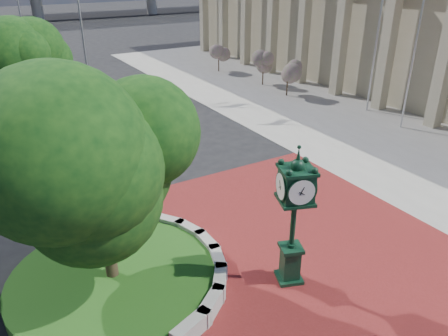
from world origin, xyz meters
TOP-DOWN VIEW (x-y plane):
  - ground at (0.00, 0.00)m, footprint 200.00×200.00m
  - plaza at (0.00, -1.00)m, footprint 12.00×12.00m
  - sidewalk at (16.00, 10.00)m, footprint 20.00×50.00m
  - planter_wall at (-2.71, -0.00)m, footprint 2.96×6.77m
  - grass_bed at (-5.00, 0.00)m, footprint 6.10×6.10m
  - civic_building at (23.60, 12.00)m, footprint 17.35×44.00m
  - tree_planter at (-5.00, 0.00)m, footprint 5.20×5.20m
  - tree_street at (-4.00, 18.00)m, footprint 4.40×4.40m
  - post_clock at (-0.34, -2.52)m, footprint 1.12×1.12m
  - parked_car at (0.21, 37.38)m, footprint 2.05×4.10m
  - flagpole_a at (13.77, 4.80)m, footprint 1.42×0.36m
  - flagpole_b at (14.56, 8.12)m, footprint 1.76×0.20m
  - street_lamp_near at (1.13, 24.58)m, footprint 2.00×0.30m
  - shrub_near at (12.20, 13.52)m, footprint 1.20×1.20m
  - shrub_mid at (12.50, 16.93)m, footprint 1.20×1.20m
  - shrub_far at (11.83, 22.66)m, footprint 1.20×1.20m

SIDE VIEW (x-z plane):
  - ground at x=0.00m, z-range 0.00..0.00m
  - plaza at x=0.00m, z-range 0.00..0.04m
  - sidewalk at x=16.00m, z-range 0.00..0.04m
  - grass_bed at x=-5.00m, z-range 0.00..0.40m
  - planter_wall at x=-2.71m, z-range 0.00..0.54m
  - parked_car at x=0.21m, z-range 0.00..1.34m
  - shrub_near at x=12.20m, z-range 0.49..2.69m
  - shrub_mid at x=12.50m, z-range 0.49..2.69m
  - shrub_far at x=11.83m, z-range 0.49..2.69m
  - post_clock at x=-0.34m, z-range 0.22..4.59m
  - tree_street at x=-4.00m, z-range 0.52..5.96m
  - tree_planter at x=-5.00m, z-range 0.56..6.89m
  - civic_building at x=23.60m, z-range 0.03..8.63m
  - flagpole_a at x=13.77m, z-range 0.12..9.35m
  - street_lamp_near at x=1.13m, z-range 0.77..9.67m
  - flagpole_b at x=14.56m, z-range 0.14..11.38m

